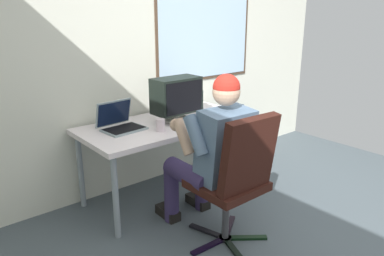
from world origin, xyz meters
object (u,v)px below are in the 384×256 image
Objects in this scene: wine_glass at (224,105)px; coffee_mug at (161,125)px; office_chair at (237,174)px; laptop at (119,122)px; desk_speaker at (198,100)px; crt_monitor at (177,96)px; person_seated at (212,152)px; desk at (168,128)px.

coffee_mug is at bearing -179.95° from wine_glass.
office_chair is 1.12m from laptop.
crt_monitor is at bearing -156.46° from desk_speaker.
person_seated is 0.83m from wine_glass.
desk is 7.94× the size of desk_speaker.
office_chair is 1.04m from crt_monitor.
office_chair is 0.28m from person_seated.
coffee_mug is at bearing -138.27° from desk.
laptop reaches higher than desk_speaker.
office_chair reaches higher than desk_speaker.
office_chair is at bearing -96.44° from desk.
wine_glass is at bearing 0.05° from coffee_mug.
person_seated is at bearing -106.00° from crt_monitor.
office_chair is at bearing -128.97° from wine_glass.
person_seated is 2.92× the size of crt_monitor.
crt_monitor is 2.98× the size of wine_glass.
person_seated is 0.76m from crt_monitor.
crt_monitor reaches higher than desk_speaker.
laptop is (-0.32, 0.79, 0.11)m from person_seated.
office_chair is 5.20× the size of desk_speaker.
desk_speaker is (-0.03, 0.34, -0.01)m from wine_glass.
desk is at bearing 83.56° from office_chair.
desk_speaker reaches higher than desk.
office_chair is at bearing -102.20° from crt_monitor.
laptop reaches higher than wine_glass.
wine_glass reaches higher than coffee_mug.
crt_monitor is 0.45m from desk_speaker.
coffee_mug is (-0.69, -0.34, -0.05)m from desk_speaker.
desk_speaker is (0.49, 0.16, 0.16)m from desk.
office_chair is 0.81m from coffee_mug.
coffee_mug is (-0.72, -0.00, -0.05)m from wine_glass.
person_seated reaches higher than laptop.
desk is 1.23× the size of person_seated.
person_seated is at bearing -67.77° from laptop.
desk_speaker is at bearing 61.81° from office_chair.
laptop is 0.92m from desk_speaker.
crt_monitor is 0.56m from laptop.
person_seated reaches higher than office_chair.
office_chair reaches higher than coffee_mug.
laptop is 1.82× the size of desk_speaker.
person_seated is at bearing -79.45° from coffee_mug.
desk is 0.30m from crt_monitor.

